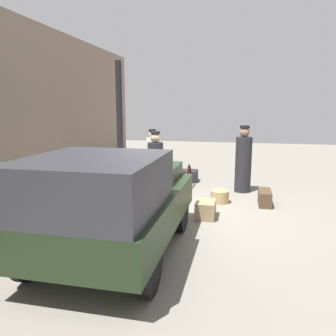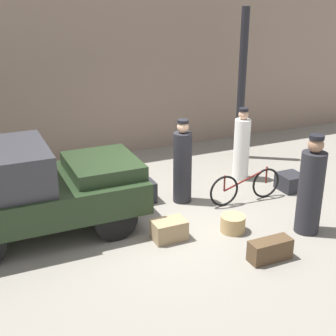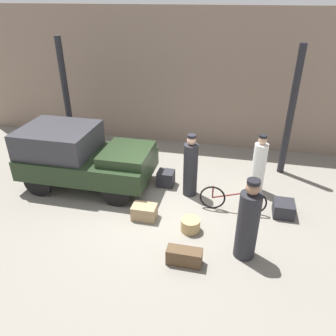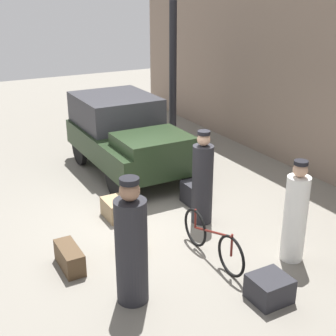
# 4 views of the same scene
# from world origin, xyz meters

# --- Properties ---
(ground_plane) EXTENTS (30.00, 30.00, 0.00)m
(ground_plane) POSITION_xyz_m (0.00, 0.00, 0.00)
(ground_plane) COLOR gray
(station_building_facade) EXTENTS (16.00, 0.15, 4.50)m
(station_building_facade) POSITION_xyz_m (0.00, 4.08, 2.25)
(station_building_facade) COLOR gray
(station_building_facade) RESTS_ON ground
(canopy_pillar_left) EXTENTS (0.20, 0.20, 3.71)m
(canopy_pillar_left) POSITION_xyz_m (-3.64, 2.46, 1.85)
(canopy_pillar_left) COLOR black
(canopy_pillar_left) RESTS_ON ground
(canopy_pillar_right) EXTENTS (0.20, 0.20, 3.71)m
(canopy_pillar_right) POSITION_xyz_m (3.20, 2.46, 1.85)
(canopy_pillar_right) COLOR black
(canopy_pillar_right) RESTS_ON ground
(truck) EXTENTS (3.52, 1.85, 1.65)m
(truck) POSITION_xyz_m (-2.31, 0.50, 0.91)
(truck) COLOR black
(truck) RESTS_ON ground
(bicycle) EXTENTS (1.64, 0.04, 0.68)m
(bicycle) POSITION_xyz_m (1.86, 0.07, 0.33)
(bicycle) COLOR black
(bicycle) RESTS_ON ground
(wicker_basket) EXTENTS (0.44, 0.44, 0.30)m
(wicker_basket) POSITION_xyz_m (0.97, -0.91, 0.15)
(wicker_basket) COLOR tan
(wicker_basket) RESTS_ON ground
(porter_carrying_trunk) EXTENTS (0.43, 0.43, 1.80)m
(porter_carrying_trunk) POSITION_xyz_m (2.19, -1.45, 0.82)
(porter_carrying_trunk) COLOR #232328
(porter_carrying_trunk) RESTS_ON ground
(porter_with_bicycle) EXTENTS (0.36, 0.36, 1.65)m
(porter_with_bicycle) POSITION_xyz_m (2.45, 1.18, 0.76)
(porter_with_bicycle) COLOR white
(porter_with_bicycle) RESTS_ON ground
(porter_lifting_near_truck) EXTENTS (0.37, 0.37, 1.72)m
(porter_lifting_near_truck) POSITION_xyz_m (0.71, 0.62, 0.79)
(porter_lifting_near_truck) COLOR #232328
(porter_lifting_near_truck) RESTS_ON ground
(suitcase_tan_flat) EXTENTS (0.58, 0.39, 0.35)m
(suitcase_tan_flat) POSITION_xyz_m (-0.18, -0.69, 0.18)
(suitcase_tan_flat) COLOR #937A56
(suitcase_tan_flat) RESTS_ON ground
(trunk_umber_medium) EXTENTS (0.71, 0.28, 0.35)m
(trunk_umber_medium) POSITION_xyz_m (1.02, -1.96, 0.17)
(trunk_umber_medium) COLOR #4C3823
(trunk_umber_medium) RESTS_ON ground
(trunk_wicker_pale) EXTENTS (0.45, 0.42, 0.43)m
(trunk_wicker_pale) POSITION_xyz_m (-0.02, 0.92, 0.21)
(trunk_wicker_pale) COLOR #232328
(trunk_wicker_pale) RESTS_ON ground
(suitcase_small_leather) EXTENTS (0.49, 0.52, 0.35)m
(suitcase_small_leather) POSITION_xyz_m (3.10, 0.18, 0.18)
(suitcase_small_leather) COLOR #232328
(suitcase_small_leather) RESTS_ON ground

